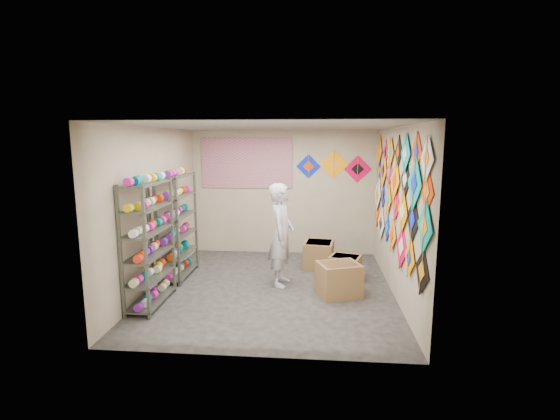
# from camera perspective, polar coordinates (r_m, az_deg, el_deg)

# --- Properties ---
(ground) EXTENTS (4.50, 4.50, 0.00)m
(ground) POSITION_cam_1_polar(r_m,az_deg,el_deg) (7.05, -1.04, -10.88)
(ground) COLOR black
(room_walls) EXTENTS (4.50, 4.50, 4.50)m
(room_walls) POSITION_cam_1_polar(r_m,az_deg,el_deg) (6.65, -1.08, 2.51)
(room_walls) COLOR tan
(room_walls) RESTS_ON ground
(shelf_rack_front) EXTENTS (0.40, 1.10, 1.90)m
(shelf_rack_front) POSITION_cam_1_polar(r_m,az_deg,el_deg) (6.41, -17.98, -4.57)
(shelf_rack_front) COLOR #4C5147
(shelf_rack_front) RESTS_ON ground
(shelf_rack_back) EXTENTS (0.40, 1.10, 1.90)m
(shelf_rack_back) POSITION_cam_1_polar(r_m,az_deg,el_deg) (7.59, -14.20, -2.21)
(shelf_rack_back) COLOR #4C5147
(shelf_rack_back) RESTS_ON ground
(string_spools) EXTENTS (0.12, 2.36, 0.12)m
(string_spools) POSITION_cam_1_polar(r_m,az_deg,el_deg) (6.97, -15.96, -2.53)
(string_spools) COLOR #F125A2
(string_spools) RESTS_ON ground
(kite_wall_display) EXTENTS (0.06, 4.32, 2.04)m
(kite_wall_display) POSITION_cam_1_polar(r_m,az_deg,el_deg) (6.73, 15.91, 2.18)
(kite_wall_display) COLOR black
(kite_wall_display) RESTS_ON room_walls
(back_wall_kites) EXTENTS (1.61, 0.02, 0.70)m
(back_wall_kites) POSITION_cam_1_polar(r_m,az_deg,el_deg) (8.83, 7.74, 6.06)
(back_wall_kites) COLOR #091EC7
(back_wall_kites) RESTS_ON room_walls
(poster) EXTENTS (2.00, 0.01, 1.10)m
(poster) POSITION_cam_1_polar(r_m,az_deg,el_deg) (8.93, -4.73, 6.60)
(poster) COLOR #71489E
(poster) RESTS_ON room_walls
(shopkeeper) EXTENTS (0.73, 0.56, 1.77)m
(shopkeeper) POSITION_cam_1_polar(r_m,az_deg,el_deg) (6.96, 0.19, -3.52)
(shopkeeper) COLOR beige
(shopkeeper) RESTS_ON ground
(carton_a) EXTENTS (0.78, 0.72, 0.53)m
(carton_a) POSITION_cam_1_polar(r_m,az_deg,el_deg) (6.72, 8.26, -9.62)
(carton_a) COLOR olive
(carton_a) RESTS_ON ground
(carton_b) EXTENTS (0.63, 0.57, 0.43)m
(carton_b) POSITION_cam_1_polar(r_m,az_deg,el_deg) (7.50, 9.15, -7.99)
(carton_b) COLOR olive
(carton_b) RESTS_ON ground
(carton_c) EXTENTS (0.62, 0.67, 0.53)m
(carton_c) POSITION_cam_1_polar(r_m,az_deg,el_deg) (8.05, 5.46, -6.30)
(carton_c) COLOR olive
(carton_c) RESTS_ON ground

